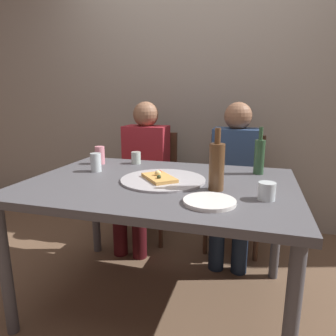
{
  "coord_description": "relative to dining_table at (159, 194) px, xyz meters",
  "views": [
    {
      "loc": [
        0.49,
        -1.53,
        1.21
      ],
      "look_at": [
        0.02,
        0.12,
        0.8
      ],
      "focal_mm": 32.46,
      "sensor_mm": 36.0,
      "label": 1
    }
  ],
  "objects": [
    {
      "name": "pizza_tray",
      "position": [
        0.02,
        0.02,
        0.08
      ],
      "size": [
        0.47,
        0.47,
        0.01
      ],
      "primitive_type": "cylinder",
      "color": "#ADADB2",
      "rests_on": "dining_table"
    },
    {
      "name": "pizza_slice_last",
      "position": [
        -0.0,
        0.0,
        0.1
      ],
      "size": [
        0.24,
        0.25,
        0.05
      ],
      "color": "tan",
      "rests_on": "pizza_tray"
    },
    {
      "name": "beer_bottle",
      "position": [
        0.32,
        -0.07,
        0.2
      ],
      "size": [
        0.08,
        0.08,
        0.31
      ],
      "color": "brown",
      "rests_on": "dining_table"
    },
    {
      "name": "chair_left",
      "position": [
        -0.39,
        0.91,
        -0.16
      ],
      "size": [
        0.44,
        0.44,
        0.9
      ],
      "rotation": [
        0.0,
        0.0,
        3.14
      ],
      "color": "#472D1E",
      "rests_on": "ground_plane"
    },
    {
      "name": "wine_glass",
      "position": [
        -0.29,
        0.39,
        0.12
      ],
      "size": [
        0.07,
        0.07,
        0.08
      ],
      "primitive_type": "cylinder",
      "color": "#B7C6BC",
      "rests_on": "dining_table"
    },
    {
      "name": "guest_in_beanie",
      "position": [
        0.36,
        0.76,
        -0.04
      ],
      "size": [
        0.36,
        0.56,
        1.17
      ],
      "rotation": [
        0.0,
        0.0,
        3.14
      ],
      "color": "navy",
      "rests_on": "ground_plane"
    },
    {
      "name": "ground_plane",
      "position": [
        0.0,
        0.0,
        -0.68
      ],
      "size": [
        8.0,
        8.0,
        0.0
      ],
      "primitive_type": "plane",
      "color": "brown"
    },
    {
      "name": "back_wall",
      "position": [
        0.0,
        1.34,
        0.62
      ],
      "size": [
        6.0,
        0.1,
        2.6
      ],
      "primitive_type": "cube",
      "color": "gray",
      "rests_on": "ground_plane"
    },
    {
      "name": "plate_stack",
      "position": [
        0.32,
        -0.28,
        0.08
      ],
      "size": [
        0.23,
        0.23,
        0.02
      ],
      "primitive_type": "cylinder",
      "color": "white",
      "rests_on": "dining_table"
    },
    {
      "name": "tumbler_far",
      "position": [
        -0.45,
        0.11,
        0.13
      ],
      "size": [
        0.07,
        0.07,
        0.12
      ],
      "primitive_type": "cylinder",
      "color": "silver",
      "rests_on": "dining_table"
    },
    {
      "name": "soda_can",
      "position": [
        -0.53,
        0.31,
        0.14
      ],
      "size": [
        0.07,
        0.07,
        0.12
      ],
      "primitive_type": "cylinder",
      "color": "pink",
      "rests_on": "dining_table"
    },
    {
      "name": "wine_bottle",
      "position": [
        0.52,
        0.33,
        0.19
      ],
      "size": [
        0.06,
        0.06,
        0.28
      ],
      "color": "#2D5133",
      "rests_on": "dining_table"
    },
    {
      "name": "tumbler_near",
      "position": [
        0.56,
        -0.16,
        0.12
      ],
      "size": [
        0.08,
        0.08,
        0.08
      ],
      "primitive_type": "cylinder",
      "color": "silver",
      "rests_on": "dining_table"
    },
    {
      "name": "guest_in_sweater",
      "position": [
        -0.39,
        0.76,
        -0.04
      ],
      "size": [
        0.36,
        0.56,
        1.17
      ],
      "rotation": [
        0.0,
        0.0,
        3.14
      ],
      "color": "maroon",
      "rests_on": "ground_plane"
    },
    {
      "name": "chair_right",
      "position": [
        0.36,
        0.91,
        -0.16
      ],
      "size": [
        0.44,
        0.44,
        0.9
      ],
      "rotation": [
        0.0,
        0.0,
        3.14
      ],
      "color": "#472D1E",
      "rests_on": "ground_plane"
    },
    {
      "name": "dining_table",
      "position": [
        0.0,
        0.0,
        0.0
      ],
      "size": [
        1.46,
        1.02,
        0.75
      ],
      "color": "#4C4C51",
      "rests_on": "ground_plane"
    }
  ]
}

